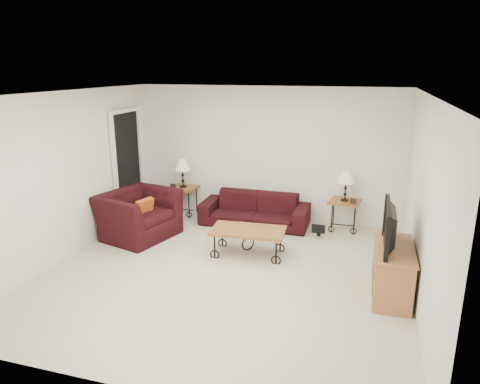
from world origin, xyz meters
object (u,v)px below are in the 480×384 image
(tv_stand, at_px, (392,271))
(backpack, at_px, (319,224))
(sofa, at_px, (255,210))
(side_table_left, at_px, (184,201))
(side_table_right, at_px, (344,215))
(television, at_px, (395,227))
(lamp_right, at_px, (346,186))
(armchair, at_px, (138,215))
(coffee_table, at_px, (248,242))
(lamp_left, at_px, (183,173))

(tv_stand, height_order, backpack, tv_stand)
(sofa, bearing_deg, backpack, -12.46)
(sofa, distance_m, side_table_left, 1.51)
(side_table_right, xyz_separation_m, television, (0.72, -2.21, 0.65))
(lamp_right, relative_size, tv_stand, 0.51)
(sofa, distance_m, backpack, 1.25)
(armchair, distance_m, backpack, 3.12)
(coffee_table, bearing_deg, side_table_left, 138.71)
(side_table_left, height_order, lamp_left, lamp_left)
(lamp_right, relative_size, armchair, 0.46)
(sofa, xyz_separation_m, tv_stand, (2.34, -2.03, 0.04))
(side_table_left, distance_m, television, 4.46)
(lamp_right, bearing_deg, coffee_table, -131.32)
(lamp_left, bearing_deg, sofa, -6.84)
(backpack, bearing_deg, television, -35.71)
(side_table_right, height_order, tv_stand, tv_stand)
(tv_stand, bearing_deg, side_table_left, 150.08)
(lamp_left, bearing_deg, tv_stand, -29.92)
(coffee_table, xyz_separation_m, backpack, (0.97, 1.09, 0.01))
(backpack, bearing_deg, sofa, -170.12)
(lamp_right, height_order, television, television)
(side_table_left, xyz_separation_m, tv_stand, (3.84, -2.21, 0.05))
(side_table_left, xyz_separation_m, television, (3.82, -2.21, 0.65))
(lamp_left, bearing_deg, side_table_right, 0.00)
(television, bearing_deg, lamp_left, -120.05)
(sofa, bearing_deg, lamp_right, 6.43)
(side_table_right, distance_m, coffee_table, 2.05)
(side_table_right, height_order, armchair, armchair)
(lamp_left, bearing_deg, television, -30.05)
(side_table_left, xyz_separation_m, side_table_right, (3.10, 0.00, -0.00))
(lamp_left, height_order, lamp_right, lamp_left)
(sofa, xyz_separation_m, coffee_table, (0.25, -1.36, -0.08))
(side_table_right, xyz_separation_m, armchair, (-3.37, -1.32, 0.12))
(coffee_table, relative_size, armchair, 0.93)
(lamp_right, xyz_separation_m, armchair, (-3.37, -1.32, -0.43))
(side_table_right, relative_size, armchair, 0.46)
(armchair, relative_size, backpack, 2.71)
(coffee_table, relative_size, backpack, 2.53)
(coffee_table, relative_size, tv_stand, 1.04)
(armchair, bearing_deg, coffee_table, -80.65)
(television, bearing_deg, armchair, -102.28)
(lamp_left, relative_size, television, 0.58)
(side_table_right, distance_m, lamp_left, 3.15)
(lamp_left, bearing_deg, lamp_right, 0.00)
(lamp_right, relative_size, backpack, 1.23)
(side_table_left, bearing_deg, coffee_table, -41.29)
(side_table_right, xyz_separation_m, lamp_left, (-3.10, 0.00, 0.56))
(tv_stand, distance_m, backpack, 2.09)
(side_table_right, xyz_separation_m, coffee_table, (-1.35, -1.54, -0.06))
(lamp_left, distance_m, lamp_right, 3.10)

